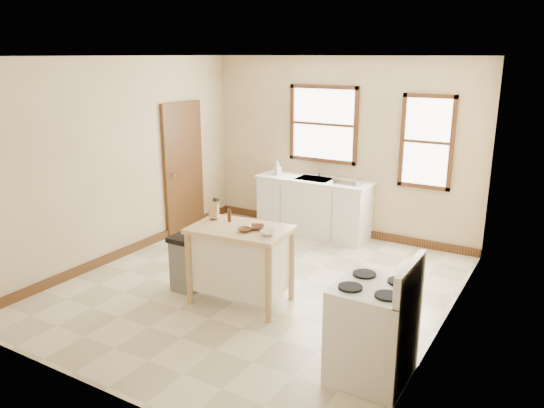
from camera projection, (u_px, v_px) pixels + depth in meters
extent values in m
plane|color=beige|center=(257.00, 286.00, 6.68)|extent=(5.00, 5.00, 0.00)
plane|color=white|center=(255.00, 56.00, 5.91)|extent=(5.00, 5.00, 0.00)
cube|color=beige|center=(340.00, 147.00, 8.36)|extent=(4.50, 0.04, 2.80)
cube|color=beige|center=(120.00, 160.00, 7.40)|extent=(0.04, 5.00, 2.80)
cube|color=beige|center=(449.00, 205.00, 5.19)|extent=(0.04, 5.00, 2.80)
cube|color=#3A1C10|center=(184.00, 168.00, 8.55)|extent=(0.06, 0.90, 2.10)
cube|color=#3A1C10|center=(337.00, 228.00, 8.70)|extent=(4.50, 0.04, 0.12)
cube|color=#3A1C10|center=(129.00, 250.00, 7.75)|extent=(0.04, 5.00, 0.12)
cylinder|color=silver|center=(319.00, 170.00, 8.51)|extent=(0.03, 0.03, 0.22)
imported|color=#B2B2B2|center=(277.00, 167.00, 8.69)|extent=(0.12, 0.12, 0.24)
imported|color=#B2B2B2|center=(278.00, 169.00, 8.64)|extent=(0.12, 0.12, 0.20)
cylinder|color=#402211|center=(229.00, 215.00, 6.23)|extent=(0.05, 0.05, 0.15)
imported|color=brown|center=(245.00, 230.00, 5.89)|extent=(0.17, 0.17, 0.04)
imported|color=brown|center=(257.00, 227.00, 5.97)|extent=(0.24, 0.24, 0.04)
imported|color=white|center=(268.00, 233.00, 5.77)|extent=(0.19, 0.19, 0.05)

